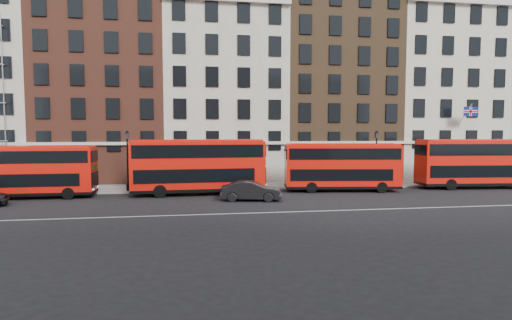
{
  "coord_description": "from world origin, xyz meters",
  "views": [
    {
      "loc": [
        -3.21,
        -27.62,
        5.31
      ],
      "look_at": [
        1.66,
        5.0,
        3.0
      ],
      "focal_mm": 28.0,
      "sensor_mm": 36.0,
      "label": 1
    }
  ],
  "objects": [
    {
      "name": "bus_c",
      "position": [
        9.64,
        6.47,
        2.29
      ],
      "size": [
        10.4,
        3.73,
        4.28
      ],
      "rotation": [
        0.0,
        0.0,
        -0.13
      ],
      "color": "red",
      "rests_on": "ground"
    },
    {
      "name": "building_terrace",
      "position": [
        -0.31,
        17.88,
        10.24
      ],
      "size": [
        64.0,
        11.95,
        22.0
      ],
      "color": "#B4AC9C",
      "rests_on": "ground"
    },
    {
      "name": "bus_d",
      "position": [
        22.94,
        6.47,
        2.49
      ],
      "size": [
        11.21,
        3.55,
        4.64
      ],
      "rotation": [
        0.0,
        0.0,
        -0.08
      ],
      "color": "red",
      "rests_on": "ground"
    },
    {
      "name": "iron_railings",
      "position": [
        0.0,
        12.7,
        0.65
      ],
      "size": [
        6.6,
        0.06,
        1.0
      ],
      "primitive_type": null,
      "color": "black",
      "rests_on": "pavement"
    },
    {
      "name": "traffic_light",
      "position": [
        24.04,
        8.38,
        2.45
      ],
      "size": [
        0.25,
        0.45,
        3.27
      ],
      "color": "black",
      "rests_on": "pavement"
    },
    {
      "name": "lamp_post_left",
      "position": [
        -9.2,
        8.48,
        3.08
      ],
      "size": [
        0.44,
        0.44,
        5.33
      ],
      "color": "black",
      "rests_on": "pavement"
    },
    {
      "name": "bus_b",
      "position": [
        -3.09,
        6.46,
        2.51
      ],
      "size": [
        11.25,
        3.1,
        4.69
      ],
      "rotation": [
        0.0,
        0.0,
        0.04
      ],
      "color": "red",
      "rests_on": "ground"
    },
    {
      "name": "lamp_post_right",
      "position": [
        13.94,
        8.62,
        3.08
      ],
      "size": [
        0.44,
        0.44,
        5.33
      ],
      "color": "black",
      "rests_on": "pavement"
    },
    {
      "name": "road_centre_line",
      "position": [
        0.0,
        -2.0,
        0.01
      ],
      "size": [
        70.0,
        0.12,
        0.01
      ],
      "primitive_type": "cube",
      "color": "white",
      "rests_on": "ground"
    },
    {
      "name": "kerb",
      "position": [
        0.0,
        8.0,
        0.08
      ],
      "size": [
        80.0,
        0.3,
        0.16
      ],
      "primitive_type": "cube",
      "color": "gray",
      "rests_on": "ground"
    },
    {
      "name": "car_front",
      "position": [
        0.94,
        2.79,
        0.77
      ],
      "size": [
        4.89,
        2.39,
        1.54
      ],
      "primitive_type": "imported",
      "rotation": [
        0.0,
        0.0,
        1.4
      ],
      "color": "black",
      "rests_on": "ground"
    },
    {
      "name": "bus_a",
      "position": [
        -16.55,
        6.46,
        2.26
      ],
      "size": [
        10.08,
        2.57,
        4.22
      ],
      "rotation": [
        0.0,
        0.0,
        0.01
      ],
      "color": "red",
      "rests_on": "ground"
    },
    {
      "name": "ground",
      "position": [
        0.0,
        0.0,
        0.0
      ],
      "size": [
        120.0,
        120.0,
        0.0
      ],
      "primitive_type": "plane",
      "color": "black",
      "rests_on": "ground"
    },
    {
      "name": "pavement",
      "position": [
        0.0,
        10.5,
        0.07
      ],
      "size": [
        80.0,
        5.0,
        0.15
      ],
      "primitive_type": "cube",
      "color": "slate",
      "rests_on": "ground"
    }
  ]
}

